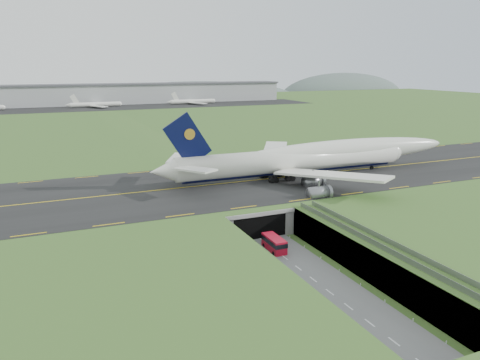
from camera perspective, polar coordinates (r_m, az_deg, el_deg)
name	(u,v)px	position (r m, az deg, el deg)	size (l,w,h in m)	color
ground	(278,253)	(92.48, 4.61, -8.87)	(900.00, 900.00, 0.00)	#3C6327
airfield_deck	(278,239)	(91.36, 4.65, -7.13)	(800.00, 800.00, 6.00)	gray
trench_road	(297,267)	(86.44, 6.96, -10.54)	(12.00, 75.00, 0.20)	slate
taxiway	(218,184)	(119.21, -2.70, -0.52)	(800.00, 44.00, 0.18)	black
tunnel_portal	(243,213)	(105.45, 0.42, -3.99)	(17.00, 22.30, 6.00)	gray
guideway	(391,254)	(81.82, 17.99, -8.62)	(3.00, 53.00, 7.05)	#A8A8A3
jumbo_jet	(314,157)	(128.74, 8.97, 2.74)	(89.59, 58.57, 19.37)	white
shuttle_tram	(274,243)	(92.92, 4.18, -7.73)	(2.73, 6.80, 2.78)	#B40C21
cargo_terminal	(95,94)	(377.45, -17.28, 9.96)	(320.00, 67.00, 15.60)	#B2B2B2
distant_hills	(144,103)	(517.50, -11.58, 9.20)	(700.00, 91.00, 60.00)	#51625B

